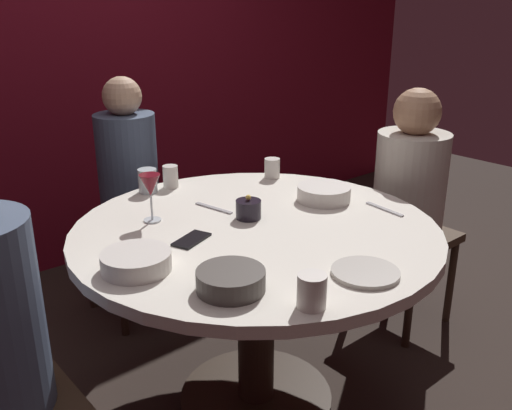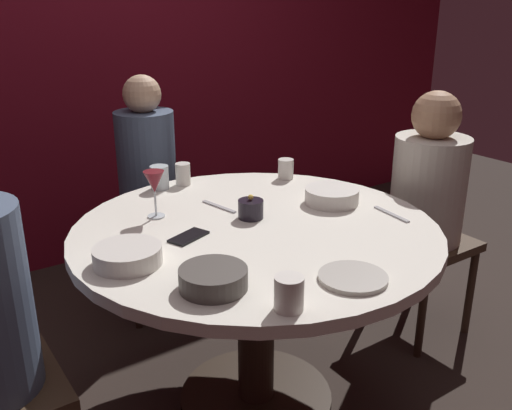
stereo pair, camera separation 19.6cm
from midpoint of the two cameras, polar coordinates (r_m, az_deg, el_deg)
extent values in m
plane|color=#2D231E|center=(2.38, 2.50, -19.15)|extent=(8.00, 8.00, 0.00)
cube|color=maroon|center=(3.38, -15.72, 15.98)|extent=(6.00, 0.10, 2.60)
cylinder|color=silver|center=(2.00, 2.81, -2.75)|extent=(1.30, 1.30, 0.04)
cylinder|color=#332319|center=(2.17, 2.64, -11.89)|extent=(0.14, 0.14, 0.71)
cylinder|color=#2D2116|center=(2.37, 2.50, -18.87)|extent=(0.60, 0.60, 0.03)
cylinder|color=#332319|center=(2.11, -18.17, -18.76)|extent=(0.04, 0.04, 0.43)
cube|color=#3F2D1E|center=(2.84, -8.70, -1.88)|extent=(0.40, 0.40, 0.04)
cylinder|color=#475670|center=(2.75, -9.02, 3.76)|extent=(0.28, 0.28, 0.54)
sphere|color=tan|center=(2.67, -9.43, 11.02)|extent=(0.18, 0.18, 0.18)
cylinder|color=#332319|center=(3.02, -12.81, -5.68)|extent=(0.04, 0.04, 0.43)
cylinder|color=#332319|center=(2.74, -10.06, -8.31)|extent=(0.04, 0.04, 0.43)
cylinder|color=#332319|center=(3.14, -7.07, -4.24)|extent=(0.04, 0.04, 0.43)
cylinder|color=#332319|center=(2.87, -3.87, -6.58)|extent=(0.04, 0.04, 0.43)
cube|color=#3F2D1E|center=(2.73, 18.52, -3.67)|extent=(0.40, 0.40, 0.04)
cylinder|color=beige|center=(2.64, 19.13, 1.47)|extent=(0.33, 0.33, 0.48)
sphere|color=tan|center=(2.56, 19.98, 8.53)|extent=(0.21, 0.21, 0.21)
cylinder|color=#332319|center=(3.04, 17.48, -5.91)|extent=(0.04, 0.04, 0.43)
cylinder|color=#332319|center=(2.81, 13.09, -7.79)|extent=(0.04, 0.04, 0.43)
cylinder|color=#332319|center=(2.88, 22.78, -8.20)|extent=(0.04, 0.04, 0.43)
cylinder|color=#332319|center=(2.62, 18.60, -10.48)|extent=(0.04, 0.04, 0.43)
cylinder|color=black|center=(2.05, 2.20, -0.47)|extent=(0.09, 0.09, 0.07)
sphere|color=#F9D159|center=(2.03, 2.22, 0.76)|extent=(0.02, 0.02, 0.02)
cylinder|color=silver|center=(2.09, -7.46, -1.18)|extent=(0.06, 0.06, 0.01)
cylinder|color=silver|center=(2.07, -7.51, 0.06)|extent=(0.01, 0.01, 0.09)
cone|color=maroon|center=(2.04, -7.62, 2.30)|extent=(0.08, 0.08, 0.08)
cylinder|color=#B2ADA3|center=(1.66, 13.31, -7.21)|extent=(0.20, 0.20, 0.01)
cube|color=black|center=(1.89, -3.92, -3.29)|extent=(0.16, 0.12, 0.01)
cylinder|color=#4C4742|center=(1.56, -0.76, -7.56)|extent=(0.19, 0.19, 0.06)
cylinder|color=silver|center=(1.72, -9.76, -5.15)|extent=(0.21, 0.21, 0.06)
cylinder|color=silver|center=(2.24, 10.19, 0.88)|extent=(0.21, 0.21, 0.06)
cylinder|color=silver|center=(2.38, -7.46, 2.75)|extent=(0.08, 0.08, 0.10)
cylinder|color=silver|center=(2.43, -5.14, 3.11)|extent=(0.06, 0.06, 0.10)
cylinder|color=silver|center=(2.52, 5.28, 3.64)|extent=(0.07, 0.07, 0.09)
cylinder|color=silver|center=(1.47, 7.25, -8.98)|extent=(0.08, 0.08, 0.09)
cube|color=#B7B7BC|center=(2.16, -1.20, -0.21)|extent=(0.05, 0.18, 0.01)
cube|color=#B7B7BC|center=(2.17, 16.11, -0.95)|extent=(0.03, 0.18, 0.01)
camera|label=1|loc=(0.10, -87.14, 1.05)|focal=39.41mm
camera|label=2|loc=(0.10, 92.86, -1.05)|focal=39.41mm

